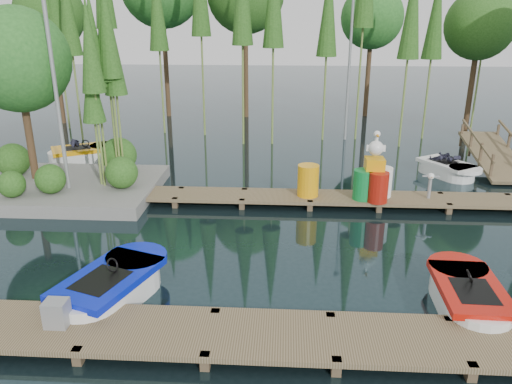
# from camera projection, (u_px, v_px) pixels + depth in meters

# --- Properties ---
(ground_plane) EXTENTS (90.00, 90.00, 0.00)m
(ground_plane) POSITION_uv_depth(u_px,v_px,m) (236.00, 237.00, 13.08)
(ground_plane) COLOR #1B2E33
(near_dock) EXTENTS (18.00, 1.50, 0.50)m
(near_dock) POSITION_uv_depth(u_px,v_px,m) (210.00, 334.00, 8.78)
(near_dock) COLOR brown
(near_dock) RESTS_ON ground
(far_dock) EXTENTS (15.00, 1.20, 0.50)m
(far_dock) POSITION_uv_depth(u_px,v_px,m) (276.00, 197.00, 15.29)
(far_dock) COLOR brown
(far_dock) RESTS_ON ground
(island) EXTENTS (6.20, 4.20, 6.75)m
(island) POSITION_uv_depth(u_px,v_px,m) (43.00, 94.00, 15.45)
(island) COLOR slate
(island) RESTS_ON ground
(lamp_island) EXTENTS (0.30, 0.30, 7.25)m
(lamp_island) POSITION_uv_depth(u_px,v_px,m) (52.00, 61.00, 14.29)
(lamp_island) COLOR gray
(lamp_island) RESTS_ON ground
(lamp_rear) EXTENTS (0.30, 0.30, 7.25)m
(lamp_rear) POSITION_uv_depth(u_px,v_px,m) (351.00, 44.00, 21.73)
(lamp_rear) COLOR gray
(lamp_rear) RESTS_ON ground
(ramp) EXTENTS (1.50, 3.94, 1.49)m
(ramp) POSITION_uv_depth(u_px,v_px,m) (494.00, 155.00, 18.47)
(ramp) COLOR brown
(ramp) RESTS_ON ground
(boat_blue) EXTENTS (2.21, 3.17, 0.98)m
(boat_blue) POSITION_uv_depth(u_px,v_px,m) (112.00, 288.00, 10.15)
(boat_blue) COLOR white
(boat_blue) RESTS_ON ground
(boat_red) EXTENTS (1.29, 2.71, 0.90)m
(boat_red) POSITION_uv_depth(u_px,v_px,m) (468.00, 297.00, 9.85)
(boat_red) COLOR white
(boat_red) RESTS_ON ground
(boat_yellow_far) EXTENTS (3.10, 2.45, 1.42)m
(boat_yellow_far) POSITION_uv_depth(u_px,v_px,m) (84.00, 154.00, 19.59)
(boat_yellow_far) COLOR white
(boat_yellow_far) RESTS_ON ground
(boat_white_far) EXTENTS (2.25, 2.66, 1.16)m
(boat_white_far) POSITION_uv_depth(u_px,v_px,m) (447.00, 169.00, 17.91)
(boat_white_far) COLOR white
(boat_white_far) RESTS_ON ground
(utility_cabinet) EXTENTS (0.40, 0.34, 0.49)m
(utility_cabinet) POSITION_uv_depth(u_px,v_px,m) (57.00, 313.00, 8.83)
(utility_cabinet) COLOR gray
(utility_cabinet) RESTS_ON near_dock
(yellow_barrel) EXTENTS (0.64, 0.64, 0.96)m
(yellow_barrel) POSITION_uv_depth(u_px,v_px,m) (308.00, 180.00, 15.05)
(yellow_barrel) COLOR #F09F0C
(yellow_barrel) RESTS_ON far_dock
(drum_cluster) EXTENTS (1.20, 1.10, 2.06)m
(drum_cluster) POSITION_uv_depth(u_px,v_px,m) (375.00, 179.00, 14.75)
(drum_cluster) COLOR #0D7C32
(drum_cluster) RESTS_ON far_dock
(seagull_post) EXTENTS (0.49, 0.27, 0.79)m
(seagull_post) POSITION_uv_depth(u_px,v_px,m) (430.00, 181.00, 14.83)
(seagull_post) COLOR gray
(seagull_post) RESTS_ON far_dock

